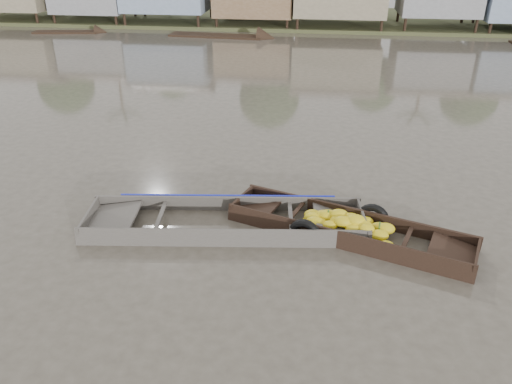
# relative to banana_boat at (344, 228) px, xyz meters

# --- Properties ---
(ground) EXTENTS (120.00, 120.00, 0.00)m
(ground) POSITION_rel_banana_boat_xyz_m (-2.19, -0.56, -0.18)
(ground) COLOR #474136
(ground) RESTS_ON ground
(banana_boat) EXTENTS (6.11, 3.31, 0.86)m
(banana_boat) POSITION_rel_banana_boat_xyz_m (0.00, 0.00, 0.00)
(banana_boat) COLOR black
(banana_boat) RESTS_ON ground
(viewer_boat) EXTENTS (7.15, 2.58, 0.56)m
(viewer_boat) POSITION_rel_banana_boat_xyz_m (-2.94, -0.04, -0.13)
(viewer_boat) COLOR #47423C
(viewer_boat) RESTS_ON ground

